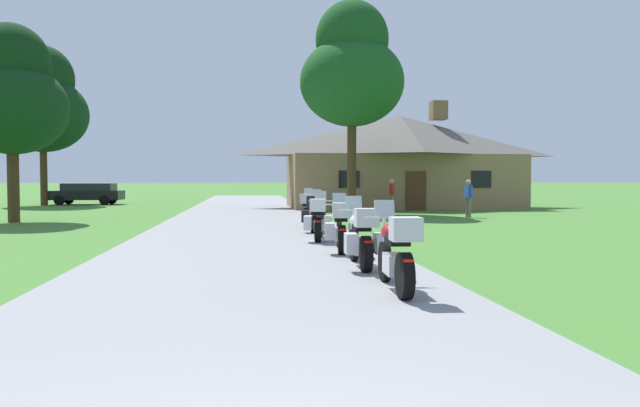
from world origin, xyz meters
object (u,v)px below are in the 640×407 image
bystander_red_shirt_near_lodge (392,193)px  parked_black_suv_far_left (87,193)px  tree_left_near (12,95)px  motorcycle_black_third_in_row (341,227)px  motorcycle_yellow_farthest_in_row (307,210)px  motorcycle_white_second_in_row (362,238)px  bystander_blue_shirt_beside_signpost (468,196)px  motorcycle_red_nearest_to_camera (396,253)px  tree_left_far (42,104)px  tree_by_lodge_front (352,70)px  motorcycle_yellow_fifth_in_row (314,214)px  motorcycle_orange_fourth_in_row (319,220)px

bystander_red_shirt_near_lodge → parked_black_suv_far_left: bystander_red_shirt_near_lodge is taller
tree_left_near → parked_black_suv_far_left: bearing=94.8°
motorcycle_black_third_in_row → motorcycle_yellow_farthest_in_row: 7.73m
motorcycle_white_second_in_row → bystander_blue_shirt_beside_signpost: (7.56, 14.77, 0.32)m
motorcycle_black_third_in_row → motorcycle_yellow_farthest_in_row: same height
motorcycle_yellow_farthest_in_row → parked_black_suv_far_left: (-12.56, 20.44, 0.16)m
motorcycle_red_nearest_to_camera → motorcycle_white_second_in_row: same height
bystander_blue_shirt_beside_signpost → tree_left_far: size_ratio=0.16×
tree_left_far → tree_left_near: bearing=-76.3°
bystander_blue_shirt_beside_signpost → tree_left_far: (-22.55, 15.07, 5.53)m
motorcycle_black_third_in_row → parked_black_suv_far_left: 30.84m
motorcycle_black_third_in_row → bystander_blue_shirt_beside_signpost: size_ratio=1.25×
tree_left_near → tree_by_lodge_front: (14.14, 4.20, 2.03)m
motorcycle_yellow_farthest_in_row → bystander_red_shirt_near_lodge: (5.26, 9.27, 0.33)m
motorcycle_white_second_in_row → bystander_blue_shirt_beside_signpost: bystander_blue_shirt_beside_signpost is taller
motorcycle_yellow_fifth_in_row → parked_black_suv_far_left: parked_black_suv_far_left is taller
motorcycle_black_third_in_row → parked_black_suv_far_left: (-12.56, 28.17, 0.17)m
motorcycle_white_second_in_row → motorcycle_yellow_fifth_in_row: same height
motorcycle_yellow_fifth_in_row → bystander_blue_shirt_beside_signpost: size_ratio=1.25×
motorcycle_orange_fourth_in_row → motorcycle_red_nearest_to_camera: bearing=-78.5°
motorcycle_black_third_in_row → bystander_blue_shirt_beside_signpost: bearing=64.8°
motorcycle_red_nearest_to_camera → bystander_blue_shirt_beside_signpost: bearing=68.6°
tree_by_lodge_front → motorcycle_yellow_farthest_in_row: bearing=-110.2°
motorcycle_red_nearest_to_camera → motorcycle_yellow_farthest_in_row: size_ratio=1.00×
bystander_blue_shirt_beside_signpost → tree_left_near: (-18.71, -0.64, 4.00)m
bystander_blue_shirt_beside_signpost → parked_black_suv_far_left: bearing=-139.1°
motorcycle_yellow_fifth_in_row → tree_left_near: (-11.15, 6.28, 4.33)m
motorcycle_yellow_farthest_in_row → bystander_red_shirt_near_lodge: size_ratio=1.23×
bystander_red_shirt_near_lodge → tree_left_far: size_ratio=0.17×
bystander_blue_shirt_beside_signpost → tree_left_far: 27.68m
motorcycle_orange_fourth_in_row → parked_black_suv_far_left: parked_black_suv_far_left is taller
bystander_blue_shirt_beside_signpost → parked_black_suv_far_left: size_ratio=0.35×
parked_black_suv_far_left → motorcycle_white_second_in_row: bearing=-154.4°
motorcycle_black_third_in_row → motorcycle_orange_fourth_in_row: bearing=100.8°
tree_by_lodge_front → tree_left_near: bearing=-163.4°
motorcycle_white_second_in_row → tree_left_far: tree_left_far is taller
tree_by_lodge_front → parked_black_suv_far_left: size_ratio=2.19×
motorcycle_white_second_in_row → parked_black_suv_far_left: parked_black_suv_far_left is taller
motorcycle_red_nearest_to_camera → motorcycle_white_second_in_row: (-0.06, 2.33, -0.01)m
bystander_blue_shirt_beside_signpost → tree_left_near: 19.14m
motorcycle_black_third_in_row → bystander_red_shirt_near_lodge: bearing=79.2°
motorcycle_white_second_in_row → bystander_blue_shirt_beside_signpost: size_ratio=1.25×
motorcycle_white_second_in_row → motorcycle_orange_fourth_in_row: (-0.19, 5.06, 0.00)m
motorcycle_yellow_fifth_in_row → bystander_red_shirt_near_lodge: size_ratio=1.23×
parked_black_suv_far_left → motorcycle_black_third_in_row: bearing=-152.6°
motorcycle_black_third_in_row → tree_left_far: bearing=125.2°
motorcycle_black_third_in_row → tree_left_near: bearing=140.3°
motorcycle_yellow_fifth_in_row → bystander_blue_shirt_beside_signpost: 10.26m
motorcycle_red_nearest_to_camera → parked_black_suv_far_left: 35.34m
motorcycle_orange_fourth_in_row → bystander_blue_shirt_beside_signpost: 12.43m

